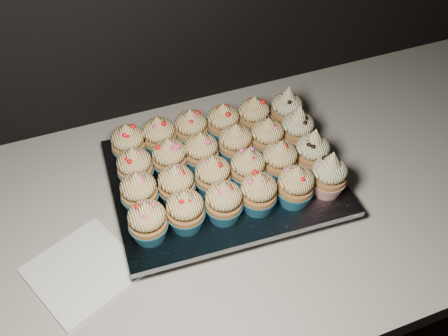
% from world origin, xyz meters
% --- Properties ---
extents(worktop, '(2.44, 0.64, 0.04)m').
position_xyz_m(worktop, '(0.00, 1.70, 0.88)').
color(worktop, beige).
rests_on(worktop, cabinet).
extents(napkin, '(0.20, 0.20, 0.00)m').
position_xyz_m(napkin, '(-0.11, 1.64, 0.90)').
color(napkin, white).
rests_on(napkin, worktop).
extents(baking_tray, '(0.39, 0.30, 0.02)m').
position_xyz_m(baking_tray, '(0.17, 1.73, 0.91)').
color(baking_tray, black).
rests_on(baking_tray, worktop).
extents(foil_lining, '(0.42, 0.33, 0.01)m').
position_xyz_m(foil_lining, '(0.17, 1.73, 0.93)').
color(foil_lining, silver).
rests_on(foil_lining, baking_tray).
extents(cupcake_0, '(0.06, 0.06, 0.08)m').
position_xyz_m(cupcake_0, '(0.01, 1.65, 0.97)').
color(cupcake_0, '#1B6281').
rests_on(cupcake_0, foil_lining).
extents(cupcake_1, '(0.06, 0.06, 0.08)m').
position_xyz_m(cupcake_1, '(0.07, 1.65, 0.97)').
color(cupcake_1, '#1B6281').
rests_on(cupcake_1, foil_lining).
extents(cupcake_2, '(0.06, 0.06, 0.08)m').
position_xyz_m(cupcake_2, '(0.13, 1.64, 0.97)').
color(cupcake_2, '#1B6281').
rests_on(cupcake_2, foil_lining).
extents(cupcake_3, '(0.06, 0.06, 0.08)m').
position_xyz_m(cupcake_3, '(0.19, 1.64, 0.97)').
color(cupcake_3, '#1B6281').
rests_on(cupcake_3, foil_lining).
extents(cupcake_4, '(0.06, 0.06, 0.08)m').
position_xyz_m(cupcake_4, '(0.26, 1.63, 0.97)').
color(cupcake_4, '#1B6281').
rests_on(cupcake_4, foil_lining).
extents(cupcake_5, '(0.06, 0.06, 0.10)m').
position_xyz_m(cupcake_5, '(0.32, 1.63, 0.97)').
color(cupcake_5, '#AA171F').
rests_on(cupcake_5, foil_lining).
extents(cupcake_6, '(0.06, 0.06, 0.08)m').
position_xyz_m(cupcake_6, '(0.01, 1.71, 0.97)').
color(cupcake_6, '#1B6281').
rests_on(cupcake_6, foil_lining).
extents(cupcake_7, '(0.06, 0.06, 0.08)m').
position_xyz_m(cupcake_7, '(0.07, 1.71, 0.97)').
color(cupcake_7, '#1B6281').
rests_on(cupcake_7, foil_lining).
extents(cupcake_8, '(0.06, 0.06, 0.08)m').
position_xyz_m(cupcake_8, '(0.14, 1.70, 0.97)').
color(cupcake_8, '#1B6281').
rests_on(cupcake_8, foil_lining).
extents(cupcake_9, '(0.06, 0.06, 0.08)m').
position_xyz_m(cupcake_9, '(0.20, 1.70, 0.97)').
color(cupcake_9, '#1B6281').
rests_on(cupcake_9, foil_lining).
extents(cupcake_10, '(0.06, 0.06, 0.08)m').
position_xyz_m(cupcake_10, '(0.26, 1.70, 0.97)').
color(cupcake_10, '#1B6281').
rests_on(cupcake_10, foil_lining).
extents(cupcake_11, '(0.06, 0.06, 0.10)m').
position_xyz_m(cupcake_11, '(0.32, 1.69, 0.97)').
color(cupcake_11, '#AA171F').
rests_on(cupcake_11, foil_lining).
extents(cupcake_12, '(0.06, 0.06, 0.08)m').
position_xyz_m(cupcake_12, '(0.02, 1.77, 0.97)').
color(cupcake_12, '#1B6281').
rests_on(cupcake_12, foil_lining).
extents(cupcake_13, '(0.06, 0.06, 0.08)m').
position_xyz_m(cupcake_13, '(0.08, 1.77, 0.97)').
color(cupcake_13, '#1B6281').
rests_on(cupcake_13, foil_lining).
extents(cupcake_14, '(0.06, 0.06, 0.08)m').
position_xyz_m(cupcake_14, '(0.14, 1.77, 0.97)').
color(cupcake_14, '#1B6281').
rests_on(cupcake_14, foil_lining).
extents(cupcake_15, '(0.06, 0.06, 0.08)m').
position_xyz_m(cupcake_15, '(0.20, 1.76, 0.97)').
color(cupcake_15, '#1B6281').
rests_on(cupcake_15, foil_lining).
extents(cupcake_16, '(0.06, 0.06, 0.08)m').
position_xyz_m(cupcake_16, '(0.26, 1.76, 0.97)').
color(cupcake_16, '#1B6281').
rests_on(cupcake_16, foil_lining).
extents(cupcake_17, '(0.06, 0.06, 0.10)m').
position_xyz_m(cupcake_17, '(0.32, 1.76, 0.97)').
color(cupcake_17, '#AA171F').
rests_on(cupcake_17, foil_lining).
extents(cupcake_18, '(0.06, 0.06, 0.08)m').
position_xyz_m(cupcake_18, '(0.02, 1.83, 0.97)').
color(cupcake_18, '#1B6281').
rests_on(cupcake_18, foil_lining).
extents(cupcake_19, '(0.06, 0.06, 0.08)m').
position_xyz_m(cupcake_19, '(0.08, 1.83, 0.97)').
color(cupcake_19, '#1B6281').
rests_on(cupcake_19, foil_lining).
extents(cupcake_20, '(0.06, 0.06, 0.08)m').
position_xyz_m(cupcake_20, '(0.14, 1.83, 0.97)').
color(cupcake_20, '#1B6281').
rests_on(cupcake_20, foil_lining).
extents(cupcake_21, '(0.06, 0.06, 0.08)m').
position_xyz_m(cupcake_21, '(0.20, 1.83, 0.97)').
color(cupcake_21, '#1B6281').
rests_on(cupcake_21, foil_lining).
extents(cupcake_22, '(0.06, 0.06, 0.08)m').
position_xyz_m(cupcake_22, '(0.26, 1.82, 0.97)').
color(cupcake_22, '#1B6281').
rests_on(cupcake_22, foil_lining).
extents(cupcake_23, '(0.06, 0.06, 0.10)m').
position_xyz_m(cupcake_23, '(0.33, 1.82, 0.97)').
color(cupcake_23, '#AA171F').
rests_on(cupcake_23, foil_lining).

